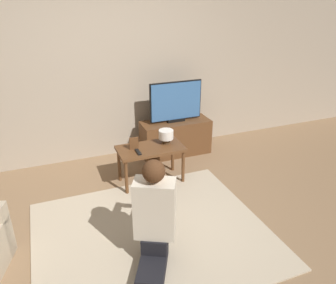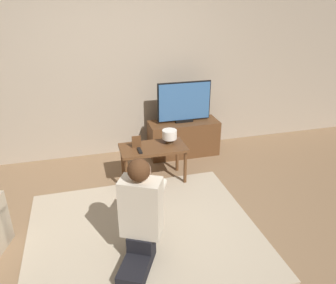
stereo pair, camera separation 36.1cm
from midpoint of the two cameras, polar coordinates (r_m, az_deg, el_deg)
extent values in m
plane|color=#896B4C|center=(3.34, -1.01, -15.65)|extent=(10.00, 10.00, 0.00)
cube|color=tan|center=(4.54, -7.32, 13.39)|extent=(10.00, 0.06, 2.60)
cube|color=#BCAD93|center=(3.34, -1.01, -15.55)|extent=(2.22, 1.88, 0.02)
cube|color=brown|center=(4.74, 4.90, 0.64)|extent=(0.99, 0.38, 0.50)
cube|color=black|center=(4.63, 5.02, 3.71)|extent=(0.25, 0.08, 0.04)
cube|color=black|center=(4.55, 5.11, 7.03)|extent=(0.76, 0.03, 0.55)
cube|color=#38669E|center=(4.54, 5.15, 7.00)|extent=(0.73, 0.04, 0.52)
cube|color=brown|center=(3.94, 0.00, -1.10)|extent=(0.80, 0.42, 0.04)
cylinder|color=brown|center=(3.84, -4.52, -5.93)|extent=(0.04, 0.04, 0.43)
cylinder|color=brown|center=(4.01, 5.60, -4.57)|extent=(0.04, 0.04, 0.43)
cylinder|color=brown|center=(4.13, -5.43, -3.63)|extent=(0.04, 0.04, 0.43)
cylinder|color=brown|center=(4.29, 4.02, -2.46)|extent=(0.04, 0.04, 0.43)
cube|color=black|center=(2.93, -1.71, -20.69)|extent=(0.41, 0.51, 0.11)
cube|color=black|center=(2.98, -0.88, -16.61)|extent=(0.31, 0.31, 0.14)
cube|color=beige|center=(2.77, -0.93, -11.43)|extent=(0.39, 0.33, 0.52)
sphere|color=#DBAD8E|center=(2.58, -0.98, -5.07)|extent=(0.18, 0.18, 0.18)
sphere|color=#4C2D19|center=(2.56, -1.08, -5.02)|extent=(0.19, 0.19, 0.19)
cube|color=black|center=(3.06, 0.65, -7.06)|extent=(0.13, 0.10, 0.04)
cylinder|color=beige|center=(2.94, 2.14, -8.47)|extent=(0.20, 0.30, 0.07)
cylinder|color=beige|center=(2.98, -1.76, -8.02)|extent=(0.20, 0.30, 0.07)
cube|color=brown|center=(3.89, -2.88, -0.03)|extent=(0.11, 0.01, 0.15)
cylinder|color=#4C3823|center=(4.03, 2.83, 0.17)|extent=(0.10, 0.10, 0.06)
cylinder|color=silver|center=(3.99, 2.85, 1.28)|extent=(0.18, 0.18, 0.11)
cube|color=black|center=(3.82, -2.27, -1.56)|extent=(0.04, 0.15, 0.02)
camera|label=1|loc=(0.18, -87.14, 1.29)|focal=35.00mm
camera|label=2|loc=(0.18, 92.86, -1.29)|focal=35.00mm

